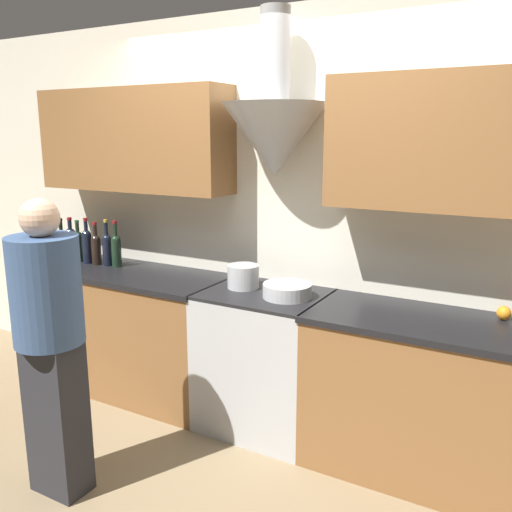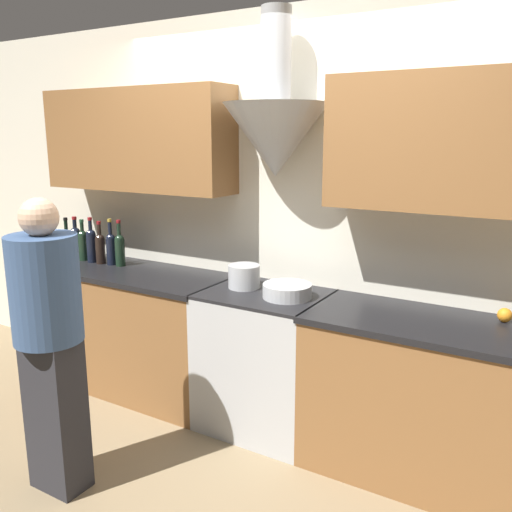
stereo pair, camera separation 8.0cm
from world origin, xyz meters
The scene contains 16 objects.
ground_plane centered at (0.00, 0.00, 0.00)m, with size 12.00×12.00×0.00m, color #847051.
wall_back centered at (-0.05, 0.58, 1.49)m, with size 8.40×0.63×2.60m.
counter_left centered at (-1.13, 0.32, 0.45)m, with size 1.54×0.62×0.89m.
counter_right centered at (0.99, 0.32, 0.45)m, with size 1.26×0.62×0.89m.
stove_range centered at (0.00, 0.32, 0.45)m, with size 0.74×0.60×0.89m.
wine_bottle_0 centered at (-1.80, 0.36, 1.02)m, with size 0.07×0.07×0.32m.
wine_bottle_1 centered at (-1.72, 0.38, 1.03)m, with size 0.08×0.08×0.33m.
wine_bottle_2 centered at (-1.63, 0.37, 1.02)m, with size 0.07×0.07×0.32m.
wine_bottle_3 centered at (-1.53, 0.36, 1.03)m, with size 0.07×0.07×0.34m.
wine_bottle_4 centered at (-1.44, 0.36, 1.02)m, with size 0.07×0.07×0.32m.
wine_bottle_5 centered at (-1.34, 0.37, 1.03)m, with size 0.07×0.07×0.34m.
wine_bottle_6 centered at (-1.26, 0.38, 1.03)m, with size 0.07×0.07×0.34m.
stock_pot centered at (-0.17, 0.35, 0.97)m, with size 0.20×0.20×0.15m.
mixing_bowl centered at (0.17, 0.30, 0.93)m, with size 0.29×0.29×0.08m.
orange_fruit centered at (1.33, 0.50, 0.93)m, with size 0.07×0.07×0.07m.
person_foreground_left centered at (-0.62, -0.77, 0.85)m, with size 0.34×0.34×1.55m.
Camera 2 is at (1.59, -2.44, 1.84)m, focal length 38.00 mm.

